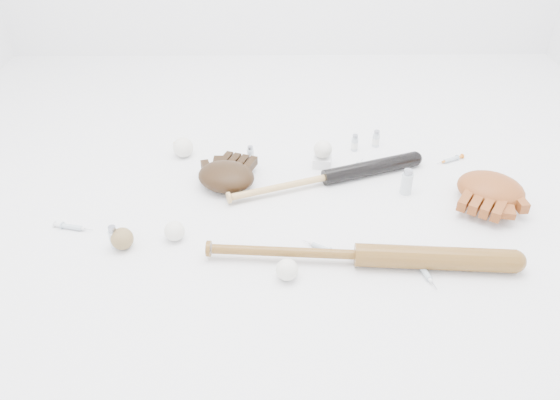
{
  "coord_description": "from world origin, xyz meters",
  "views": [
    {
      "loc": [
        -0.04,
        -1.49,
        1.09
      ],
      "look_at": [
        -0.03,
        -0.01,
        0.06
      ],
      "focal_mm": 35.0,
      "sensor_mm": 36.0,
      "label": 1
    }
  ],
  "objects_px": {
    "bat_dark": "(326,177)",
    "pedestal": "(322,161)",
    "bat_wood": "(358,255)",
    "glove_dark": "(226,176)"
  },
  "relations": [
    {
      "from": "bat_wood",
      "to": "pedestal",
      "type": "relative_size",
      "value": 14.28
    },
    {
      "from": "bat_dark",
      "to": "bat_wood",
      "type": "distance_m",
      "value": 0.44
    },
    {
      "from": "bat_dark",
      "to": "pedestal",
      "type": "distance_m",
      "value": 0.13
    },
    {
      "from": "bat_wood",
      "to": "pedestal",
      "type": "xyz_separation_m",
      "value": [
        -0.06,
        0.56,
        -0.02
      ]
    },
    {
      "from": "bat_dark",
      "to": "glove_dark",
      "type": "distance_m",
      "value": 0.36
    },
    {
      "from": "bat_dark",
      "to": "bat_wood",
      "type": "xyz_separation_m",
      "value": [
        0.06,
        -0.44,
        0.01
      ]
    },
    {
      "from": "bat_dark",
      "to": "pedestal",
      "type": "relative_size",
      "value": 11.72
    },
    {
      "from": "pedestal",
      "to": "bat_dark",
      "type": "bearing_deg",
      "value": -87.94
    },
    {
      "from": "glove_dark",
      "to": "pedestal",
      "type": "height_order",
      "value": "glove_dark"
    },
    {
      "from": "bat_wood",
      "to": "glove_dark",
      "type": "height_order",
      "value": "glove_dark"
    }
  ]
}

